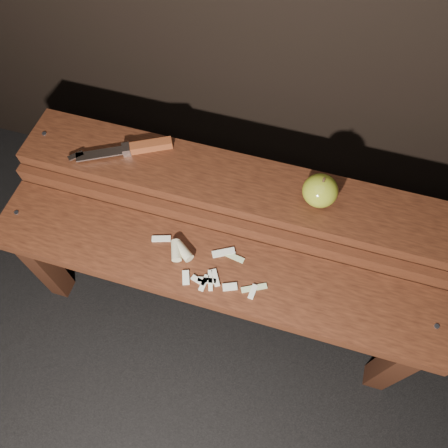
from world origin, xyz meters
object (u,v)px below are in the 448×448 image
(bench_rear_tier, at_px, (235,199))
(knife, at_px, (138,148))
(apple, at_px, (320,191))
(bench_front_tier, at_px, (211,279))

(bench_rear_tier, height_order, knife, knife)
(knife, bearing_deg, apple, -2.28)
(bench_rear_tier, xyz_separation_m, apple, (0.22, 0.00, 0.13))
(bench_rear_tier, distance_m, knife, 0.30)
(bench_front_tier, relative_size, knife, 4.62)
(bench_front_tier, height_order, apple, apple)
(apple, bearing_deg, bench_rear_tier, -178.86)
(bench_rear_tier, bearing_deg, apple, 1.14)
(bench_front_tier, bearing_deg, bench_rear_tier, 90.00)
(bench_rear_tier, bearing_deg, bench_front_tier, -90.00)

